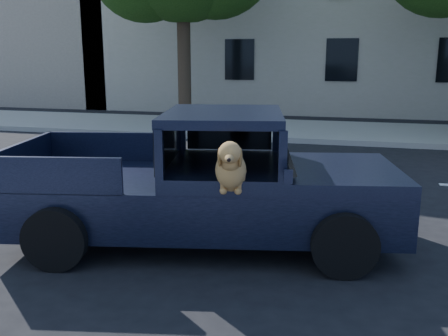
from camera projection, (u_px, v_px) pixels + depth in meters
The scene contains 6 objects.
ground at pixel (233, 230), 7.01m from camera, with size 120.00×120.00×0.00m, color black.
far_sidewalk at pixel (302, 130), 15.67m from camera, with size 60.00×4.00×0.15m, color gray.
lane_stripes at pixel (373, 180), 9.72m from camera, with size 21.60×0.14×0.01m, color silver, non-canonical shape.
building_main at pixel (396, 3), 20.84m from camera, with size 26.00×6.00×9.00m, color #C1B49F.
building_left at pixel (23, 22), 25.37m from camera, with size 12.00×6.00×8.00m, color tan.
pickup_truck at pixel (199, 200), 6.41m from camera, with size 5.07×2.85×1.72m.
Camera 1 is at (1.56, -6.46, 2.41)m, focal length 40.00 mm.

